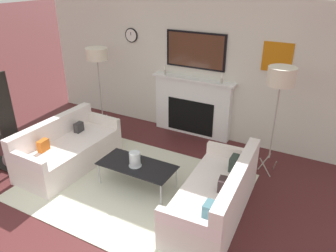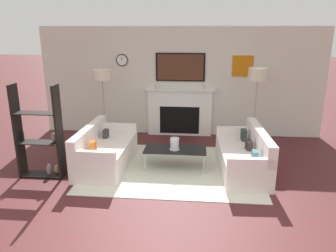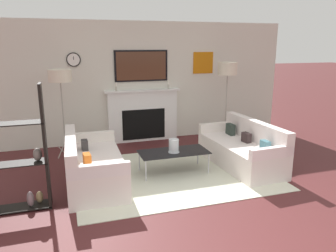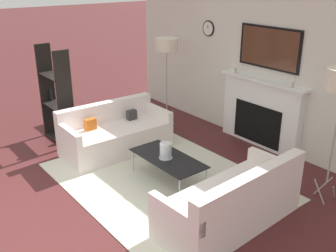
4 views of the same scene
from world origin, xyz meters
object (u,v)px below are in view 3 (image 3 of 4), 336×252
Objects in this scene: hurricane_candle at (174,146)px; floor_lamp_right at (228,70)px; coffee_table at (174,153)px; shelf_unit at (17,157)px; couch_right at (242,150)px; couch_left at (92,167)px; floor_lamp_left at (60,77)px.

floor_lamp_right is at bearing 39.41° from hurricane_candle.
shelf_unit reaches higher than coffee_table.
coffee_table is 0.66× the size of floor_lamp_right.
floor_lamp_right reaches higher than shelf_unit.
coffee_table is 2.51m from shelf_unit.
couch_right is 2.02m from floor_lamp_right.
floor_lamp_right is (1.71, 1.38, 1.29)m from coffee_table.
floor_lamp_right is at bearing 74.83° from couch_right.
hurricane_candle is at bearing 0.93° from couch_left.
hurricane_candle is at bearing 13.69° from shelf_unit.
shelf_unit is (-1.00, -0.56, 0.47)m from couch_left.
couch_left is 3.69m from floor_lamp_right.
floor_lamp_right is (0.39, 1.44, 1.36)m from couch_right.
hurricane_candle reaches higher than coffee_table.
couch_right reaches higher than hurricane_candle.
couch_right is 1.59× the size of coffee_table.
shelf_unit is at bearing -150.85° from couch_left.
couch_right is 1.11× the size of shelf_unit.
couch_left is 1.00× the size of floor_lamp_right.
floor_lamp_right reaches higher than coffee_table.
floor_lamp_left is 0.96× the size of floor_lamp_right.
coffee_table is at bearing 73.72° from hurricane_candle.
shelf_unit reaches higher than hurricane_candle.
shelf_unit is at bearing -154.10° from floor_lamp_right.
coffee_table is 0.13m from hurricane_candle.
couch_right reaches higher than couch_left.
couch_left is 1.40m from coffee_table.
hurricane_candle is 0.14× the size of shelf_unit.
floor_lamp_left reaches higher than coffee_table.
floor_lamp_left is 1.02× the size of shelf_unit.
floor_lamp_right is at bearing 0.00° from floor_lamp_left.
floor_lamp_right reaches higher than hurricane_candle.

